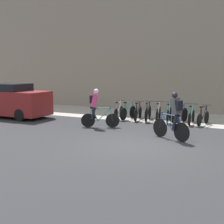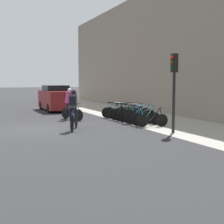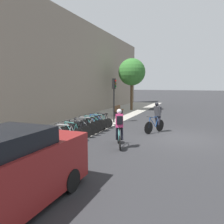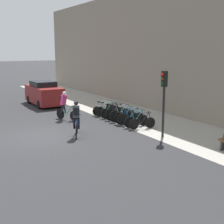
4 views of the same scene
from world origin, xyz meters
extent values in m
plane|color=#2B2B2D|center=(0.00, 0.00, 0.00)|extent=(200.00, 200.00, 0.00)
cube|color=#A39E93|center=(0.00, 6.75, 0.00)|extent=(44.00, 4.50, 0.01)
cube|color=gray|center=(0.00, 9.30, 4.30)|extent=(44.00, 0.60, 8.59)
cylinder|color=black|center=(-2.21, 2.67, 0.32)|extent=(0.59, 0.30, 0.63)
cylinder|color=black|center=(-3.23, 2.20, 0.32)|extent=(0.59, 0.30, 0.63)
cylinder|color=teal|center=(-2.56, 2.51, 0.60)|extent=(0.57, 0.29, 0.62)
cylinder|color=teal|center=(-2.93, 2.34, 0.58)|extent=(0.27, 0.15, 0.58)
cylinder|color=teal|center=(-2.67, 2.46, 0.88)|extent=(0.77, 0.38, 0.07)
cylinder|color=teal|center=(-3.03, 2.29, 0.31)|extent=(0.42, 0.22, 0.05)
cylinder|color=teal|center=(-3.14, 2.24, 0.59)|extent=(0.22, 0.13, 0.56)
cylinder|color=teal|center=(-2.25, 2.65, 0.61)|extent=(0.13, 0.08, 0.59)
cylinder|color=black|center=(-2.29, 2.63, 0.94)|extent=(0.22, 0.43, 0.03)
cube|color=black|center=(-3.05, 2.29, 0.91)|extent=(0.22, 0.16, 0.06)
cube|color=#DB3875|center=(-2.95, 2.33, 1.24)|extent=(0.42, 0.42, 0.63)
sphere|color=silver|center=(-2.88, 2.36, 1.65)|extent=(0.29, 0.29, 0.22)
cylinder|color=black|center=(-2.95, 2.21, 0.66)|extent=(0.30, 0.21, 0.56)
cylinder|color=black|center=(-3.05, 2.41, 0.66)|extent=(0.26, 0.20, 0.56)
cube|color=black|center=(-3.08, 2.27, 1.29)|extent=(0.24, 0.29, 0.36)
cylinder|color=black|center=(0.31, 1.74, 0.36)|extent=(0.66, 0.35, 0.72)
cylinder|color=black|center=(1.28, 1.25, 0.36)|extent=(0.66, 0.35, 0.72)
cylinder|color=#1E478C|center=(0.64, 1.57, 0.64)|extent=(0.55, 0.30, 0.63)
cylinder|color=#1E478C|center=(1.00, 1.39, 0.63)|extent=(0.26, 0.16, 0.58)
cylinder|color=#1E478C|center=(0.75, 1.52, 0.92)|extent=(0.73, 0.39, 0.07)
cylinder|color=#1E478C|center=(1.09, 1.35, 0.35)|extent=(0.40, 0.22, 0.05)
cylinder|color=#1E478C|center=(1.19, 1.30, 0.63)|extent=(0.22, 0.13, 0.56)
cylinder|color=#1E478C|center=(0.35, 1.72, 0.65)|extent=(0.13, 0.09, 0.59)
cylinder|color=black|center=(0.39, 1.70, 0.98)|extent=(0.23, 0.42, 0.03)
cube|color=black|center=(1.10, 1.34, 0.95)|extent=(0.21, 0.16, 0.06)
cube|color=#3D3D42|center=(1.02, 1.38, 1.28)|extent=(0.43, 0.43, 0.63)
sphere|color=black|center=(0.94, 1.42, 1.69)|extent=(0.30, 0.30, 0.22)
cylinder|color=black|center=(1.11, 1.46, 0.70)|extent=(0.29, 0.22, 0.56)
cylinder|color=black|center=(1.01, 1.26, 0.70)|extent=(0.26, 0.21, 0.56)
cube|color=black|center=(1.14, 1.32, 1.33)|extent=(0.24, 0.30, 0.36)
cylinder|color=black|center=(-3.13, 5.64, 0.31)|extent=(0.13, 0.61, 0.61)
cylinder|color=black|center=(-2.96, 4.60, 0.31)|extent=(0.13, 0.61, 0.61)
cylinder|color=#99999E|center=(-3.07, 5.29, 0.59)|extent=(0.13, 0.58, 0.62)
cylinder|color=#99999E|center=(-3.01, 4.90, 0.57)|extent=(0.08, 0.27, 0.58)
cylinder|color=#99999E|center=(-3.05, 5.17, 0.87)|extent=(0.16, 0.78, 0.07)
cylinder|color=#99999E|center=(-2.99, 4.81, 0.30)|extent=(0.10, 0.42, 0.05)
cylinder|color=#99999E|center=(-2.97, 4.69, 0.58)|extent=(0.07, 0.22, 0.56)
cylinder|color=#99999E|center=(-3.12, 5.60, 0.60)|extent=(0.05, 0.12, 0.59)
cylinder|color=black|center=(-3.11, 5.56, 0.93)|extent=(0.46, 0.10, 0.03)
cube|color=black|center=(-2.99, 4.79, 0.90)|extent=(0.11, 0.21, 0.06)
cylinder|color=black|center=(-2.44, 5.62, 0.33)|extent=(0.11, 0.66, 0.66)
cylinder|color=black|center=(-2.55, 4.63, 0.33)|extent=(0.11, 0.66, 0.66)
cylinder|color=teal|center=(-2.48, 5.28, 0.61)|extent=(0.10, 0.55, 0.62)
cylinder|color=teal|center=(-2.52, 4.91, 0.59)|extent=(0.07, 0.26, 0.58)
cylinder|color=teal|center=(-2.49, 5.17, 0.89)|extent=(0.12, 0.74, 0.07)
cylinder|color=teal|center=(-2.53, 4.82, 0.32)|extent=(0.08, 0.40, 0.05)
cylinder|color=teal|center=(-2.54, 4.72, 0.60)|extent=(0.06, 0.21, 0.56)
cylinder|color=teal|center=(-2.44, 5.58, 0.62)|extent=(0.05, 0.12, 0.58)
cylinder|color=black|center=(-2.45, 5.54, 0.95)|extent=(0.46, 0.08, 0.03)
cube|color=black|center=(-2.53, 4.80, 0.92)|extent=(0.10, 0.21, 0.06)
cylinder|color=black|center=(-2.02, 5.64, 0.32)|extent=(0.13, 0.64, 0.64)
cylinder|color=black|center=(-1.86, 4.60, 0.32)|extent=(0.13, 0.64, 0.64)
cylinder|color=black|center=(-1.97, 5.29, 0.60)|extent=(0.12, 0.57, 0.62)
cylinder|color=black|center=(-1.91, 4.90, 0.59)|extent=(0.08, 0.27, 0.58)
cylinder|color=black|center=(-1.95, 5.17, 0.88)|extent=(0.15, 0.77, 0.07)
cylinder|color=black|center=(-1.90, 4.81, 0.31)|extent=(0.09, 0.42, 0.05)
cylinder|color=black|center=(-1.88, 4.70, 0.59)|extent=(0.06, 0.22, 0.56)
cylinder|color=black|center=(-2.01, 5.60, 0.61)|extent=(0.05, 0.12, 0.59)
cylinder|color=black|center=(-2.01, 5.56, 0.94)|extent=(0.46, 0.09, 0.03)
cube|color=black|center=(-1.89, 4.79, 0.91)|extent=(0.11, 0.21, 0.06)
cylinder|color=black|center=(-1.48, 5.63, 0.35)|extent=(0.15, 0.70, 0.70)
cylinder|color=black|center=(-1.30, 4.61, 0.35)|extent=(0.15, 0.70, 0.70)
cylinder|color=black|center=(-1.42, 5.28, 0.63)|extent=(0.13, 0.57, 0.62)
cylinder|color=black|center=(-1.35, 4.91, 0.62)|extent=(0.08, 0.27, 0.58)
cylinder|color=black|center=(-1.40, 5.17, 0.92)|extent=(0.17, 0.76, 0.07)
cylinder|color=black|center=(-1.34, 4.82, 0.34)|extent=(0.10, 0.41, 0.05)
cylinder|color=black|center=(-1.32, 4.70, 0.63)|extent=(0.07, 0.22, 0.56)
cylinder|color=black|center=(-1.47, 5.59, 0.64)|extent=(0.06, 0.12, 0.59)
cylinder|color=black|center=(-1.46, 5.55, 0.97)|extent=(0.46, 0.10, 0.03)
cube|color=black|center=(-1.34, 4.80, 0.94)|extent=(0.11, 0.21, 0.06)
cylinder|color=black|center=(-0.93, 5.63, 0.36)|extent=(0.16, 0.71, 0.72)
cylinder|color=black|center=(-0.75, 4.61, 0.36)|extent=(0.16, 0.71, 0.72)
cylinder|color=#99999E|center=(-0.87, 5.28, 0.64)|extent=(0.14, 0.56, 0.62)
cylinder|color=#99999E|center=(-0.80, 4.91, 0.62)|extent=(0.09, 0.27, 0.58)
cylinder|color=#99999E|center=(-0.85, 5.17, 0.92)|extent=(0.18, 0.76, 0.07)
cylinder|color=#99999E|center=(-0.78, 4.82, 0.35)|extent=(0.11, 0.41, 0.05)
cylinder|color=#99999E|center=(-0.76, 4.71, 0.63)|extent=(0.07, 0.22, 0.56)
cylinder|color=#99999E|center=(-0.92, 5.59, 0.65)|extent=(0.06, 0.12, 0.59)
cylinder|color=black|center=(-0.92, 5.55, 0.98)|extent=(0.46, 0.11, 0.03)
cube|color=black|center=(-0.78, 4.80, 0.95)|extent=(0.11, 0.21, 0.06)
cylinder|color=black|center=(-0.36, 5.60, 0.35)|extent=(0.14, 0.70, 0.70)
cylinder|color=black|center=(-0.22, 4.64, 0.35)|extent=(0.14, 0.70, 0.70)
cylinder|color=teal|center=(-0.31, 5.28, 0.63)|extent=(0.12, 0.54, 0.62)
cylinder|color=teal|center=(-0.26, 4.92, 0.62)|extent=(0.08, 0.25, 0.58)
cylinder|color=teal|center=(-0.30, 5.17, 0.92)|extent=(0.14, 0.72, 0.07)
cylinder|color=teal|center=(-0.25, 4.83, 0.34)|extent=(0.09, 0.39, 0.05)
cylinder|color=teal|center=(-0.23, 4.73, 0.63)|extent=(0.06, 0.21, 0.56)
cylinder|color=teal|center=(-0.35, 5.56, 0.64)|extent=(0.05, 0.12, 0.58)
cylinder|color=black|center=(-0.35, 5.52, 0.97)|extent=(0.46, 0.09, 0.03)
cube|color=black|center=(-0.24, 4.81, 0.94)|extent=(0.11, 0.21, 0.06)
cylinder|color=black|center=(0.37, 5.62, 0.35)|extent=(0.18, 0.69, 0.70)
cylinder|color=black|center=(0.16, 4.62, 0.35)|extent=(0.18, 0.69, 0.70)
cylinder|color=#1E478C|center=(0.29, 5.28, 0.63)|extent=(0.15, 0.56, 0.62)
cylinder|color=#1E478C|center=(0.22, 4.91, 0.62)|extent=(0.09, 0.26, 0.58)
cylinder|color=#1E478C|center=(0.27, 5.17, 0.91)|extent=(0.19, 0.75, 0.07)
cylinder|color=#1E478C|center=(0.20, 4.82, 0.34)|extent=(0.12, 0.41, 0.05)
cylinder|color=#1E478C|center=(0.18, 4.71, 0.62)|extent=(0.08, 0.22, 0.56)
cylinder|color=#1E478C|center=(0.36, 5.58, 0.64)|extent=(0.06, 0.12, 0.59)
cylinder|color=black|center=(0.35, 5.54, 0.97)|extent=(0.46, 0.12, 0.03)
cube|color=black|center=(0.19, 4.80, 0.94)|extent=(0.12, 0.21, 0.06)
cylinder|color=black|center=(0.80, 5.62, 0.31)|extent=(0.06, 0.63, 0.62)
cylinder|color=black|center=(0.83, 4.62, 0.31)|extent=(0.06, 0.63, 0.62)
cylinder|color=teal|center=(0.81, 5.28, 0.59)|extent=(0.06, 0.56, 0.62)
cylinder|color=teal|center=(0.82, 4.91, 0.58)|extent=(0.05, 0.26, 0.58)
cylinder|color=teal|center=(0.81, 5.17, 0.88)|extent=(0.07, 0.75, 0.07)
cylinder|color=teal|center=(0.82, 4.82, 0.30)|extent=(0.05, 0.41, 0.05)
cylinder|color=teal|center=(0.83, 4.71, 0.59)|extent=(0.04, 0.21, 0.56)
cylinder|color=teal|center=(0.80, 5.58, 0.60)|extent=(0.04, 0.12, 0.58)
cylinder|color=black|center=(0.80, 5.54, 0.93)|extent=(0.46, 0.04, 0.03)
cube|color=black|center=(0.83, 4.80, 0.90)|extent=(0.09, 0.20, 0.06)
cylinder|color=black|center=(1.45, 5.61, 0.30)|extent=(0.13, 0.60, 0.60)
cylinder|color=black|center=(1.28, 4.63, 0.30)|extent=(0.13, 0.60, 0.60)
cylinder|color=black|center=(1.39, 5.28, 0.58)|extent=(0.13, 0.54, 0.62)
cylinder|color=black|center=(1.33, 4.92, 0.57)|extent=(0.08, 0.26, 0.58)
cylinder|color=black|center=(1.37, 5.17, 0.87)|extent=(0.16, 0.73, 0.07)
cylinder|color=black|center=(1.31, 4.83, 0.29)|extent=(0.10, 0.40, 0.05)
cylinder|color=black|center=(1.30, 4.72, 0.58)|extent=(0.07, 0.21, 0.56)
cylinder|color=black|center=(1.44, 5.57, 0.59)|extent=(0.05, 0.12, 0.58)
cylinder|color=black|center=(1.43, 5.53, 0.92)|extent=(0.46, 0.10, 0.03)
cube|color=black|center=(1.31, 4.81, 0.89)|extent=(0.11, 0.21, 0.06)
cylinder|color=black|center=(3.21, 5.03, 1.63)|extent=(0.12, 0.12, 3.27)
cube|color=black|center=(3.21, 5.03, 2.89)|extent=(0.26, 0.20, 0.76)
sphere|color=red|center=(3.21, 4.90, 3.09)|extent=(0.15, 0.15, 0.15)
sphere|color=#4C380A|center=(3.21, 4.90, 2.89)|extent=(0.15, 0.15, 0.15)
sphere|color=#0C4719|center=(3.21, 4.90, 2.68)|extent=(0.15, 0.15, 0.15)
cube|color=brown|center=(6.82, 6.00, 0.45)|extent=(1.77, 0.40, 0.08)
cube|color=brown|center=(6.82, 6.18, 0.69)|extent=(1.77, 0.12, 0.40)
cube|color=#2D2D2D|center=(6.12, 6.00, 0.23)|extent=(0.08, 0.36, 0.45)
cube|color=#2D2D2D|center=(7.53, 6.00, 0.23)|extent=(0.08, 0.36, 0.45)
cube|color=maroon|center=(-8.52, 2.95, 0.81)|extent=(4.30, 1.78, 1.27)
cylinder|color=black|center=(-7.19, 2.13, 0.31)|extent=(0.62, 0.20, 0.62)
cylinder|color=black|center=(-7.19, 3.77, 0.31)|extent=(0.62, 0.20, 0.62)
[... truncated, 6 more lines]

